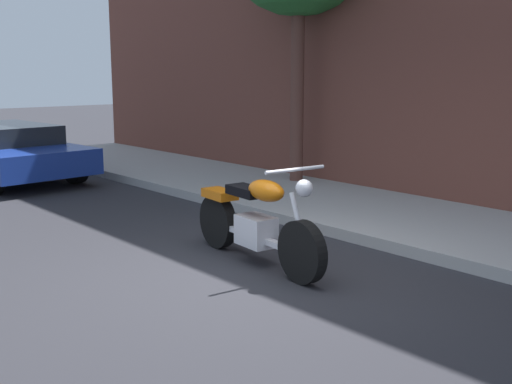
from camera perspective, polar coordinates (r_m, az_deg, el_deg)
name	(u,v)px	position (r m, az deg, el deg)	size (l,w,h in m)	color
ground_plane	(251,278)	(6.45, -0.40, -7.66)	(60.00, 60.00, 0.00)	#28282D
sidewalk	(427,224)	(8.62, 14.94, -2.79)	(21.02, 2.49, 0.14)	#9C9C9C
motorcycle	(256,222)	(6.80, 0.02, -2.70)	(2.18, 0.70, 1.12)	black
parked_car_blue	(2,150)	(12.97, -21.71, 3.47)	(4.18, 2.09, 1.03)	black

